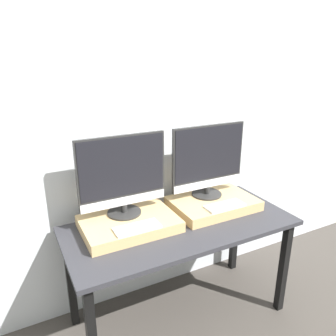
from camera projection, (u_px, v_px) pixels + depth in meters
The scene contains 8 objects.
wall_back at pixel (153, 129), 2.30m from camera, with size 8.00×0.04×2.60m.
workbench at pixel (181, 235), 2.17m from camera, with size 1.50×0.68×0.75m.
wooden_riser_left at pixel (129, 224), 2.08m from camera, with size 0.59×0.41×0.07m.
monitor_left at pixel (123, 175), 2.04m from camera, with size 0.57×0.22×0.52m.
keyboard_left at pixel (137, 228), 1.95m from camera, with size 0.28×0.12×0.01m.
wooden_riser_right at pixel (213, 203), 2.35m from camera, with size 0.59×0.41×0.07m.
monitor_right at pixel (208, 160), 2.32m from camera, with size 0.57×0.22×0.52m.
keyboard_right at pixel (225, 206), 2.22m from camera, with size 0.28×0.12×0.01m.
Camera 1 is at (-0.94, -1.31, 1.82)m, focal length 35.00 mm.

